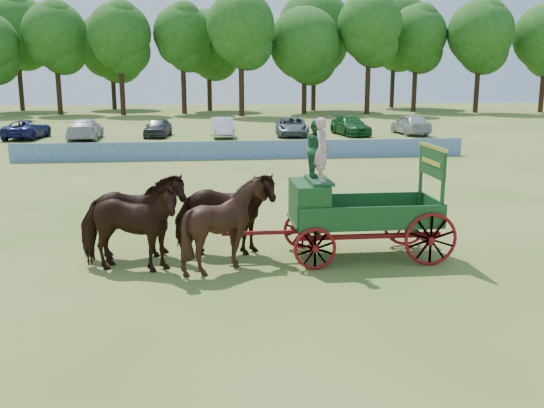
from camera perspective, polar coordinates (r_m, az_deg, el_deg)
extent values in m
plane|color=#9A9045|center=(17.61, 4.73, -3.82)|extent=(160.00, 160.00, 0.00)
imported|color=black|center=(15.32, -13.36, -2.12)|extent=(2.93, 1.84, 2.29)
imported|color=black|center=(16.38, -12.92, -1.17)|extent=(2.86, 1.59, 2.29)
imported|color=black|center=(15.22, -4.35, -1.91)|extent=(2.31, 2.11, 2.30)
imported|color=black|center=(16.28, -4.50, -0.97)|extent=(2.78, 1.38, 2.29)
cube|color=maroon|center=(16.11, 3.46, -3.11)|extent=(0.12, 2.00, 0.12)
cube|color=maroon|center=(16.88, 13.55, -2.72)|extent=(0.12, 2.00, 0.12)
cube|color=maroon|center=(15.89, 9.15, -3.02)|extent=(3.80, 0.10, 0.12)
cube|color=maroon|center=(16.92, 8.15, -2.05)|extent=(3.80, 0.10, 0.12)
cube|color=maroon|center=(15.94, 0.27, -2.69)|extent=(2.80, 0.09, 0.09)
cube|color=#184A23|center=(16.33, 8.67, -1.57)|extent=(3.80, 1.80, 0.10)
cube|color=#184A23|center=(15.44, 9.55, -1.26)|extent=(3.80, 0.06, 0.55)
cube|color=#184A23|center=(17.10, 7.93, 0.11)|extent=(3.80, 0.06, 0.55)
cube|color=#184A23|center=(16.85, 14.88, -0.37)|extent=(0.06, 1.80, 0.55)
cube|color=#184A23|center=(15.89, 3.50, 0.20)|extent=(0.85, 1.70, 1.05)
cube|color=#184A23|center=(15.82, 4.42, 2.24)|extent=(0.55, 1.50, 0.08)
cube|color=#184A23|center=(15.87, 2.14, -0.54)|extent=(0.10, 1.60, 0.65)
cube|color=#184A23|center=(15.97, 2.77, -1.58)|extent=(0.55, 1.60, 0.06)
cube|color=#184A23|center=(15.97, 15.77, 1.28)|extent=(0.08, 0.08, 1.80)
cube|color=#184A23|center=(17.43, 13.81, 2.28)|extent=(0.08, 0.08, 1.80)
cube|color=#184A23|center=(16.60, 14.86, 3.84)|extent=(0.07, 1.75, 0.75)
cube|color=yellow|center=(16.55, 14.93, 5.21)|extent=(0.08, 1.80, 0.09)
cube|color=yellow|center=(16.59, 14.73, 3.84)|extent=(0.02, 1.30, 0.12)
torus|color=maroon|center=(15.23, 4.07, -4.23)|extent=(1.09, 0.09, 1.09)
torus|color=maroon|center=(17.03, 2.90, -2.43)|extent=(1.09, 0.09, 1.09)
torus|color=maroon|center=(16.00, 14.72, -3.24)|extent=(1.39, 0.09, 1.39)
torus|color=maroon|center=(17.72, 12.52, -1.63)|extent=(1.39, 0.09, 1.39)
imported|color=#D1A0A9|center=(15.36, 4.72, 5.12)|extent=(0.39, 0.59, 1.61)
imported|color=#225C34|center=(16.05, 4.23, 5.24)|extent=(0.57, 0.73, 1.50)
cube|color=#1D4B9E|center=(34.94, -2.63, 5.11)|extent=(26.00, 0.08, 1.05)
imported|color=navy|center=(49.41, -22.06, 6.53)|extent=(2.82, 5.26, 1.40)
imported|color=silver|center=(47.43, -17.19, 6.77)|extent=(2.28, 5.39, 1.55)
imported|color=#333338|center=(48.03, -10.69, 7.10)|extent=(2.23, 4.45, 1.46)
imported|color=silver|center=(47.09, -4.70, 7.20)|extent=(1.79, 4.62, 1.50)
imported|color=slate|center=(47.97, 1.88, 7.30)|extent=(2.82, 5.40, 1.45)
imported|color=#144C1E|center=(48.93, 7.37, 7.31)|extent=(2.74, 5.30, 1.47)
imported|color=#B2B2B7|center=(50.22, 12.92, 7.33)|extent=(2.15, 4.91, 1.65)
cylinder|color=#382314|center=(77.22, -19.40, 9.84)|extent=(0.60, 0.60, 5.07)
sphere|color=#1E4E14|center=(77.32, -19.77, 14.88)|extent=(7.38, 7.38, 7.38)
cylinder|color=#382314|center=(74.11, -13.90, 10.08)|extent=(0.60, 0.60, 5.02)
sphere|color=#1E4E14|center=(74.20, -14.18, 15.28)|extent=(7.23, 7.23, 7.23)
cylinder|color=#382314|center=(74.87, -8.29, 10.36)|extent=(0.60, 0.60, 5.12)
sphere|color=#1E4E14|center=(74.98, -8.46, 15.62)|extent=(6.82, 6.82, 6.82)
cylinder|color=#382314|center=(70.06, -2.88, 10.49)|extent=(0.60, 0.60, 5.45)
sphere|color=#1E4E14|center=(70.21, -2.95, 16.47)|extent=(7.57, 7.57, 7.57)
cylinder|color=#382314|center=(73.99, 3.04, 10.21)|extent=(0.60, 0.60, 4.50)
sphere|color=#1E4E14|center=(74.03, 3.10, 14.88)|extent=(8.48, 8.48, 8.48)
cylinder|color=#382314|center=(74.21, 8.97, 10.53)|extent=(0.60, 0.60, 5.65)
sphere|color=#1E4E14|center=(74.38, 9.18, 16.37)|extent=(7.50, 7.50, 7.50)
cylinder|color=#382314|center=(80.11, 13.24, 10.29)|extent=(0.60, 0.60, 5.15)
sphere|color=#1E4E14|center=(80.21, 13.49, 15.22)|extent=(7.35, 7.35, 7.35)
cylinder|color=#382314|center=(80.15, 18.69, 10.01)|extent=(0.60, 0.60, 5.22)
sphere|color=#1E4E14|center=(80.26, 19.05, 15.01)|extent=(7.95, 7.95, 7.95)
cylinder|color=#382314|center=(83.80, 24.06, 9.59)|extent=(0.60, 0.60, 4.99)
cylinder|color=#382314|center=(87.06, -22.56, 10.00)|extent=(0.60, 0.60, 5.68)
sphere|color=#1E4E14|center=(87.22, -22.98, 14.99)|extent=(8.45, 8.45, 8.45)
cylinder|color=#382314|center=(86.09, -14.67, 10.16)|extent=(0.60, 0.60, 4.63)
sphere|color=#1E4E14|center=(86.13, -14.90, 14.30)|extent=(8.83, 8.83, 8.83)
cylinder|color=#382314|center=(80.56, -5.90, 10.41)|extent=(0.60, 0.60, 4.74)
sphere|color=#1E4E14|center=(80.61, -6.00, 14.93)|extent=(8.24, 8.24, 8.24)
cylinder|color=#382314|center=(81.15, 3.93, 10.81)|extent=(0.60, 0.60, 5.74)
sphere|color=#1E4E14|center=(81.32, 4.01, 16.24)|extent=(9.42, 9.42, 9.42)
cylinder|color=#382314|center=(89.09, 11.26, 10.80)|extent=(0.60, 0.60, 5.94)
sphere|color=#1E4E14|center=(89.27, 11.48, 15.92)|extent=(9.79, 9.79, 9.79)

